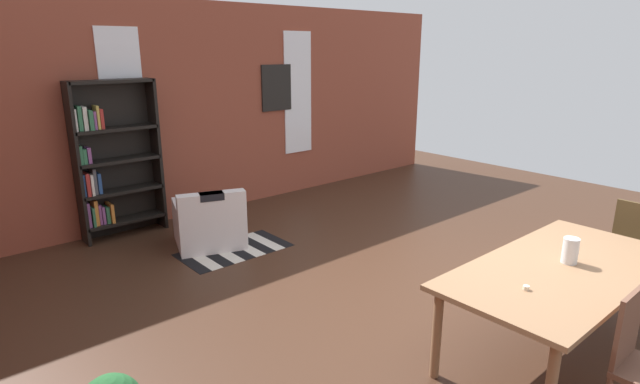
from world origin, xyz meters
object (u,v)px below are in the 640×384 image
Objects in this scene: bookshelf_tall at (111,161)px; armchair_white at (209,224)px; dining_chair_head_right at (627,248)px; vase_on_table at (570,251)px; dining_table at (561,275)px.

bookshelf_tall is 1.98× the size of armchair_white.
armchair_white is (-2.41, 3.89, -0.23)m from dining_chair_head_right.
vase_on_table is 0.20× the size of armchair_white.
dining_table is 1.47m from dining_chair_head_right.
dining_chair_head_right is at bearing -58.24° from armchair_white.
vase_on_table reaches higher than dining_chair_head_right.
vase_on_table is (0.11, 0.00, 0.17)m from dining_table.
bookshelf_tall is (-3.17, 4.97, 0.49)m from dining_chair_head_right.
bookshelf_tall reaches higher than dining_chair_head_right.
vase_on_table is 4.08m from armchair_white.
bookshelf_tall is at bearing 122.49° from dining_chair_head_right.
bookshelf_tall is (-1.71, 4.97, 0.32)m from dining_table.
armchair_white is at bearing -54.96° from bookshelf_tall.
bookshelf_tall reaches higher than armchair_white.
dining_chair_head_right is (1.35, -0.00, -0.34)m from vase_on_table.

